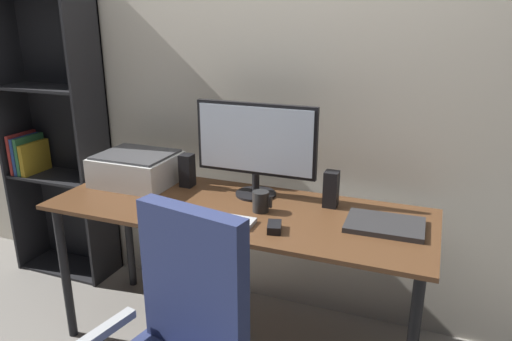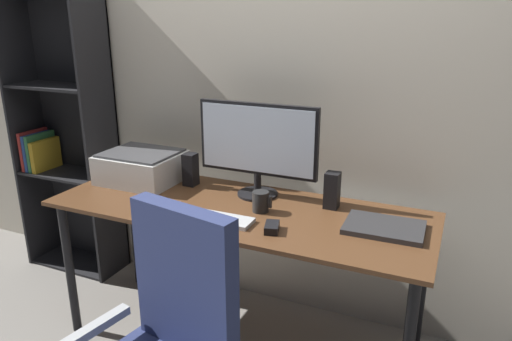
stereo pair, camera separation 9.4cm
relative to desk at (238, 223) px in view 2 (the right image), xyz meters
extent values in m
plane|color=gray|center=(0.00, 0.00, -0.66)|extent=(12.00, 12.00, 0.00)
cube|color=beige|center=(0.00, 0.49, 0.64)|extent=(6.40, 0.10, 2.60)
cube|color=#56351E|center=(0.00, 0.00, 0.07)|extent=(1.77, 0.65, 0.02)
cylinder|color=black|center=(-0.83, -0.26, -0.30)|extent=(0.04, 0.04, 0.72)
cylinder|color=black|center=(-0.83, 0.26, -0.30)|extent=(0.04, 0.04, 0.72)
cylinder|color=black|center=(0.83, 0.26, -0.30)|extent=(0.04, 0.04, 0.72)
cylinder|color=black|center=(0.02, 0.18, 0.09)|extent=(0.20, 0.20, 0.01)
cylinder|color=black|center=(0.02, 0.18, 0.14)|extent=(0.04, 0.04, 0.10)
cube|color=black|center=(0.02, 0.18, 0.37)|extent=(0.60, 0.03, 0.35)
cube|color=silver|center=(0.02, 0.17, 0.37)|extent=(0.57, 0.01, 0.32)
cube|color=#B7BABC|center=(0.00, -0.17, 0.09)|extent=(0.29, 0.11, 0.02)
cube|color=black|center=(0.24, -0.17, 0.10)|extent=(0.08, 0.11, 0.03)
cylinder|color=black|center=(0.12, 0.00, 0.13)|extent=(0.08, 0.08, 0.09)
cube|color=black|center=(0.16, 0.00, 0.13)|extent=(0.02, 0.01, 0.05)
cube|color=#2D2D30|center=(0.66, 0.03, 0.09)|extent=(0.33, 0.24, 0.02)
cube|color=black|center=(-0.36, 0.17, 0.17)|extent=(0.06, 0.07, 0.17)
cube|color=black|center=(0.40, 0.17, 0.17)|extent=(0.06, 0.07, 0.17)
cube|color=silver|center=(-0.63, 0.12, 0.16)|extent=(0.40, 0.34, 0.15)
cube|color=#424244|center=(-0.63, 0.12, 0.24)|extent=(0.37, 0.31, 0.01)
cube|color=navy|center=(0.13, -0.66, 0.09)|extent=(0.41, 0.14, 0.52)
cube|color=#B7BABC|center=(-0.14, -0.80, -0.08)|extent=(0.09, 0.26, 0.03)
cube|color=black|center=(-1.63, 0.28, 0.25)|extent=(0.02, 0.28, 1.82)
cube|color=black|center=(-1.03, 0.28, 0.25)|extent=(0.02, 0.28, 1.82)
cube|color=black|center=(-1.33, 0.42, 0.25)|extent=(0.62, 0.01, 1.82)
cube|color=black|center=(-1.33, 0.28, -0.65)|extent=(0.59, 0.26, 0.02)
cube|color=black|center=(-1.33, 0.28, -0.02)|extent=(0.59, 0.26, 0.02)
cube|color=black|center=(-1.33, 0.28, 0.52)|extent=(0.59, 0.26, 0.02)
cube|color=#B22D28|center=(-1.58, 0.27, 0.11)|extent=(0.02, 0.22, 0.25)
cube|color=#28478C|center=(-1.56, 0.27, 0.10)|extent=(0.02, 0.22, 0.23)
cube|color=#337242|center=(-1.53, 0.27, 0.10)|extent=(0.02, 0.22, 0.23)
cube|color=gold|center=(-1.49, 0.27, 0.09)|extent=(0.03, 0.22, 0.20)
camera|label=1|loc=(0.83, -1.86, 0.93)|focal=33.32mm
camera|label=2|loc=(0.91, -1.82, 0.93)|focal=33.32mm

